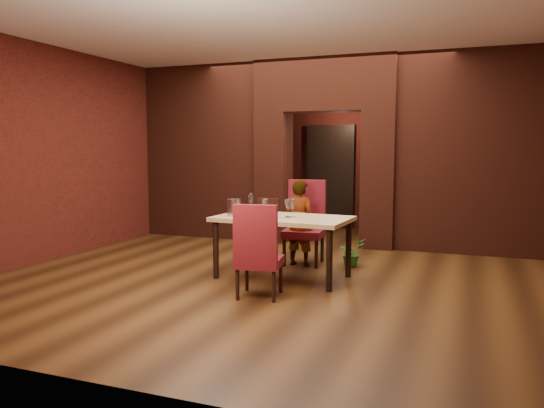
{
  "coord_description": "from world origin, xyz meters",
  "views": [
    {
      "loc": [
        2.43,
        -6.95,
        1.67
      ],
      "look_at": [
        -0.22,
        0.0,
        0.89
      ],
      "focal_mm": 35.0,
      "sensor_mm": 36.0,
      "label": 1
    }
  ],
  "objects": [
    {
      "name": "vent_panel",
      "position": [
        -0.95,
        1.71,
        0.55
      ],
      "size": [
        0.4,
        0.03,
        0.5
      ],
      "primitive_type": "cube",
      "color": "#97442C",
      "rests_on": "ground"
    },
    {
      "name": "potted_plant",
      "position": [
        0.84,
        0.39,
        0.2
      ],
      "size": [
        0.48,
        0.48,
        0.4
      ],
      "primitive_type": "imported",
      "rotation": [
        0.0,
        0.0,
        0.83
      ],
      "color": "#256F20",
      "rests_on": "ground"
    },
    {
      "name": "wall_left",
      "position": [
        -3.5,
        0.0,
        1.6
      ],
      "size": [
        0.04,
        8.0,
        3.2
      ],
      "primitive_type": "cube",
      "color": "maroon",
      "rests_on": "ground"
    },
    {
      "name": "floor",
      "position": [
        0.0,
        0.0,
        0.0
      ],
      "size": [
        8.0,
        8.0,
        0.0
      ],
      "primitive_type": "plane",
      "color": "#452811",
      "rests_on": "ground"
    },
    {
      "name": "wine_glass_c",
      "position": [
        0.28,
        -0.57,
        0.91
      ],
      "size": [
        0.09,
        0.09,
        0.22
      ],
      "primitive_type": null,
      "color": "white",
      "rests_on": "dining_table"
    },
    {
      "name": "chair_near",
      "position": [
        0.21,
        -1.51,
        0.53
      ],
      "size": [
        0.56,
        0.56,
        1.07
      ],
      "primitive_type": "cube",
      "rotation": [
        0.0,
        0.0,
        3.3
      ],
      "color": "maroon",
      "rests_on": "ground"
    },
    {
      "name": "lintel",
      "position": [
        0.0,
        2.0,
        2.75
      ],
      "size": [
        2.45,
        0.55,
        0.9
      ],
      "primitive_type": "cube",
      "color": "maroon",
      "rests_on": "ground"
    },
    {
      "name": "wine_glass_a",
      "position": [
        -0.1,
        -0.58,
        0.91
      ],
      "size": [
        0.09,
        0.09,
        0.22
      ],
      "primitive_type": null,
      "color": "white",
      "rests_on": "dining_table"
    },
    {
      "name": "wall_back",
      "position": [
        0.0,
        4.0,
        1.6
      ],
      "size": [
        7.0,
        0.04,
        3.2
      ],
      "primitive_type": "cube",
      "color": "maroon",
      "rests_on": "ground"
    },
    {
      "name": "chair_far",
      "position": [
        0.16,
        0.29,
        0.61
      ],
      "size": [
        0.6,
        0.6,
        1.21
      ],
      "primitive_type": "cube",
      "rotation": [
        0.0,
        0.0,
        0.09
      ],
      "color": "maroon",
      "rests_on": "ground"
    },
    {
      "name": "wing_wall_right",
      "position": [
        2.36,
        2.0,
        1.6
      ],
      "size": [
        2.28,
        0.35,
        3.2
      ],
      "primitive_type": "cube",
      "color": "maroon",
      "rests_on": "ground"
    },
    {
      "name": "pillar_left",
      "position": [
        -0.95,
        2.0,
        1.15
      ],
      "size": [
        0.55,
        0.55,
        2.3
      ],
      "primitive_type": "cube",
      "color": "maroon",
      "rests_on": "ground"
    },
    {
      "name": "wing_wall_left",
      "position": [
        -2.36,
        2.0,
        1.6
      ],
      "size": [
        2.28,
        0.35,
        3.2
      ],
      "primitive_type": "cube",
      "color": "maroon",
      "rests_on": "ground"
    },
    {
      "name": "dining_table",
      "position": [
        0.15,
        -0.58,
        0.4
      ],
      "size": [
        1.76,
        1.06,
        0.8
      ],
      "primitive_type": "cube",
      "rotation": [
        0.0,
        0.0,
        -0.06
      ],
      "color": "tan",
      "rests_on": "ground"
    },
    {
      "name": "wine_bucket",
      "position": [
        -0.47,
        -0.74,
        0.91
      ],
      "size": [
        0.18,
        0.18,
        0.22
      ],
      "primitive_type": "cylinder",
      "color": "silver",
      "rests_on": "dining_table"
    },
    {
      "name": "rear_door_frame",
      "position": [
        -0.4,
        3.9,
        1.05
      ],
      "size": [
        1.02,
        0.04,
        2.22
      ],
      "primitive_type": "cube",
      "color": "black",
      "rests_on": "ground"
    },
    {
      "name": "person_seated",
      "position": [
        0.13,
        0.18,
        0.62
      ],
      "size": [
        0.49,
        0.35,
        1.24
      ],
      "primitive_type": "imported",
      "rotation": [
        0.0,
        0.0,
        3.01
      ],
      "color": "silver",
      "rests_on": "ground"
    },
    {
      "name": "water_bottle",
      "position": [
        -0.39,
        -0.35,
        0.94
      ],
      "size": [
        0.06,
        0.06,
        0.28
      ],
      "primitive_type": "cylinder",
      "color": "silver",
      "rests_on": "dining_table"
    },
    {
      "name": "pillar_right",
      "position": [
        0.95,
        2.0,
        1.15
      ],
      "size": [
        0.55,
        0.55,
        2.3
      ],
      "primitive_type": "cube",
      "color": "maroon",
      "rests_on": "ground"
    },
    {
      "name": "ceiling",
      "position": [
        0.0,
        0.0,
        3.2
      ],
      "size": [
        7.0,
        8.0,
        0.04
      ],
      "primitive_type": "cube",
      "color": "silver",
      "rests_on": "ground"
    },
    {
      "name": "rear_door",
      "position": [
        -0.4,
        3.94,
        1.05
      ],
      "size": [
        0.9,
        0.08,
        2.1
      ],
      "primitive_type": "cube",
      "color": "black",
      "rests_on": "ground"
    },
    {
      "name": "wine_glass_b",
      "position": [
        0.23,
        -0.61,
        0.91
      ],
      "size": [
        0.09,
        0.09,
        0.23
      ],
      "primitive_type": null,
      "color": "silver",
      "rests_on": "dining_table"
    },
    {
      "name": "wall_front",
      "position": [
        0.0,
        -4.0,
        1.6
      ],
      "size": [
        7.0,
        0.04,
        3.2
      ],
      "primitive_type": "cube",
      "color": "maroon",
      "rests_on": "ground"
    },
    {
      "name": "tasting_sheet",
      "position": [
        -0.12,
        -0.74,
        0.8
      ],
      "size": [
        0.35,
        0.33,
        0.0
      ],
      "primitive_type": "cube",
      "rotation": [
        0.0,
        0.0,
        0.56
      ],
      "color": "silver",
      "rests_on": "dining_table"
    }
  ]
}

